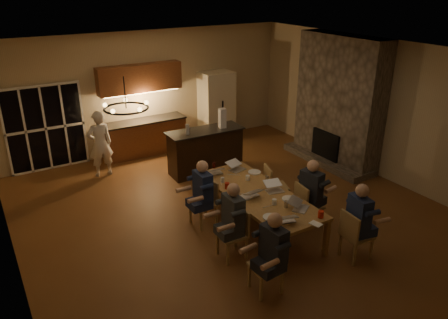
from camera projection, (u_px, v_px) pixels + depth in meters
floor at (239, 218)px, 8.71m from camera, size 9.00×9.00×0.00m
back_wall at (148, 92)px, 11.66m from camera, size 8.00×0.04×3.20m
left_wall at (2, 195)px, 6.19m from camera, size 0.04×9.00×3.20m
right_wall at (387, 111)px, 10.00m from camera, size 0.04×9.00×3.20m
ceiling at (241, 55)px, 7.46m from camera, size 8.00×9.00×0.04m
french_doors at (46, 129)px, 10.56m from camera, size 1.86×0.08×2.10m
fireplace at (339, 101)px, 10.80m from camera, size 0.58×2.50×3.20m
kitchenette at (143, 111)px, 11.42m from camera, size 2.24×0.68×2.40m
refrigerator at (216, 107)px, 12.50m from camera, size 0.90×0.68×2.00m
dining_table at (257, 211)px, 8.23m from camera, size 1.10×2.80×0.75m
bar_island at (205, 151)px, 10.58m from camera, size 1.87×0.73×1.08m
chair_left_near at (266, 266)px, 6.55m from camera, size 0.48×0.48×0.89m
chair_left_mid at (232, 234)px, 7.35m from camera, size 0.46×0.46×0.89m
chair_left_far at (203, 204)px, 8.34m from camera, size 0.49×0.49×0.89m
chair_right_near at (357, 235)px, 7.33m from camera, size 0.47×0.47×0.89m
chair_right_mid at (309, 205)px, 8.30m from camera, size 0.49×0.49×0.89m
chair_right_far at (276, 186)px, 9.04m from camera, size 0.55×0.55×0.89m
person_left_near at (273, 254)px, 6.40m from camera, size 0.65×0.65×1.38m
person_right_near at (358, 222)px, 7.25m from camera, size 0.70×0.70×1.38m
person_left_mid at (233, 221)px, 7.28m from camera, size 0.61×0.61×1.38m
person_right_mid at (311, 194)px, 8.17m from camera, size 0.71×0.71×1.38m
person_left_far at (203, 195)px, 8.14m from camera, size 0.60×0.60×1.38m
standing_person at (100, 144)px, 10.29m from camera, size 0.59×0.40×1.60m
chandelier at (126, 108)px, 6.11m from camera, size 0.63×0.63×0.03m
laptop_a at (285, 214)px, 7.13m from camera, size 0.39×0.36×0.23m
laptop_b at (301, 203)px, 7.48m from camera, size 0.42×0.41×0.23m
laptop_c at (249, 191)px, 7.92m from camera, size 0.36×0.33×0.23m
laptop_d at (275, 186)px, 8.10m from camera, size 0.37×0.34×0.23m
laptop_e at (214, 168)px, 8.85m from camera, size 0.36×0.32×0.23m
laptop_f at (237, 165)px, 8.99m from camera, size 0.38×0.35×0.23m
mug_front at (274, 202)px, 7.66m from camera, size 0.08×0.08×0.10m
mug_mid at (248, 178)px, 8.57m from camera, size 0.08×0.08×0.10m
mug_back at (223, 180)px, 8.49m from camera, size 0.07×0.07×0.10m
redcup_near at (321, 214)px, 7.24m from camera, size 0.10×0.10×0.12m
redcup_mid at (227, 186)px, 8.22m from camera, size 0.09×0.09×0.12m
can_silver at (286, 204)px, 7.56m from camera, size 0.07×0.07×0.12m
can_cola at (214, 165)px, 9.12m from camera, size 0.07×0.07×0.12m
can_right at (267, 179)px, 8.52m from camera, size 0.07×0.07×0.12m
plate_near at (289, 199)px, 7.85m from camera, size 0.26×0.26×0.02m
plate_left at (271, 217)px, 7.25m from camera, size 0.26×0.26×0.02m
plate_far at (254, 172)px, 8.92m from camera, size 0.27×0.27×0.02m
notepad at (316, 224)px, 7.07m from camera, size 0.18×0.22×0.01m
bar_bottle at (188, 129)px, 10.05m from camera, size 0.09×0.09×0.24m
bar_blender at (222, 118)px, 10.43m from camera, size 0.16×0.16×0.48m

